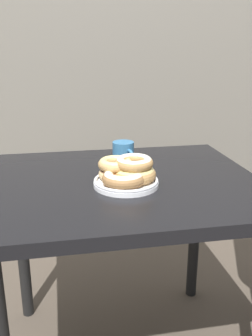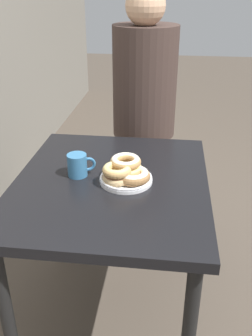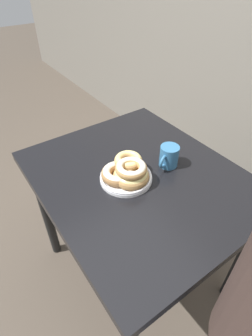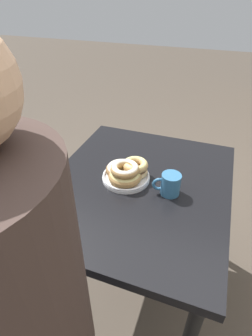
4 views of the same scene
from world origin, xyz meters
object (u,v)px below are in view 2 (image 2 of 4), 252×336
at_px(donut_plate, 125,172).
at_px(person_figure, 144,116).
at_px(coffee_mug, 78,165).
at_px(dining_table, 111,200).

relative_size(donut_plate, person_figure, 0.16).
relative_size(coffee_mug, person_figure, 0.08).
relative_size(donut_plate, coffee_mug, 2.08).
distance_m(donut_plate, person_figure, 0.70).
xyz_separation_m(dining_table, person_figure, (0.69, -0.08, 0.13)).
height_order(coffee_mug, person_figure, person_figure).
distance_m(coffee_mug, person_figure, 0.71).
distance_m(dining_table, donut_plate, 0.15).
xyz_separation_m(donut_plate, person_figure, (0.70, -0.02, -0.01)).
height_order(donut_plate, coffee_mug, same).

